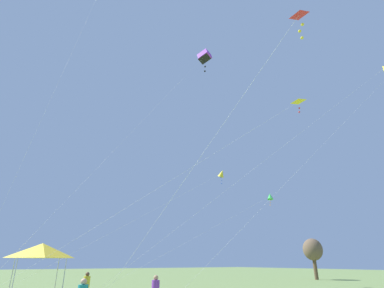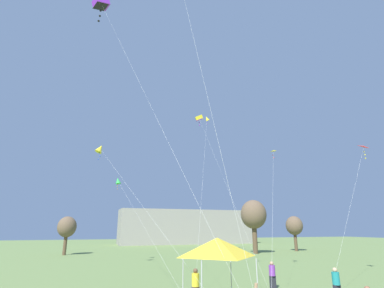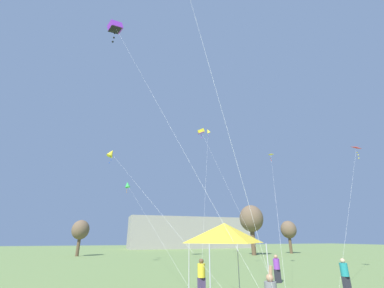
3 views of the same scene
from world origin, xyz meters
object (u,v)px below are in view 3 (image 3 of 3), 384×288
kite_yellow_box_0 (201,132)px  person_purple_shirt (277,267)px  person_yellow_shirt (201,275)px  kite_yellow_diamond_3 (111,153)px  festival_tent (225,233)px  kite_green_diamond_7 (128,185)px  kite_yellow_delta_5 (271,155)px  kite_red_delta_4 (357,149)px  person_teal_shirt (345,274)px  kite_yellow_diamond_6 (208,131)px  kite_purple_box_1 (115,27)px

kite_yellow_box_0 → person_purple_shirt: bearing=-99.5°
person_yellow_shirt → kite_yellow_diamond_3: (-5.36, 15.67, 11.27)m
festival_tent → person_yellow_shirt: bearing=91.0°
kite_yellow_diamond_3 → kite_green_diamond_7: bearing=63.1°
kite_yellow_box_0 → kite_yellow_delta_5: 22.15m
kite_yellow_diamond_3 → kite_yellow_delta_5: bearing=-23.1°
festival_tent → person_yellow_shirt: festival_tent is taller
person_purple_shirt → kite_green_diamond_7: bearing=-130.1°
kite_red_delta_4 → kite_green_diamond_7: 26.95m
person_purple_shirt → kite_yellow_delta_5: kite_yellow_delta_5 is taller
person_teal_shirt → person_purple_shirt: (-1.56, 4.12, -0.00)m
person_purple_shirt → kite_yellow_delta_5: (5.26, 6.42, 10.58)m
person_teal_shirt → person_yellow_shirt: bearing=-29.1°
kite_yellow_box_0 → kite_red_delta_4: size_ratio=2.31×
kite_yellow_box_0 → kite_yellow_diamond_6: bearing=-88.0°
person_teal_shirt → kite_yellow_diamond_3: 24.85m
kite_green_diamond_7 → kite_purple_box_1: bearing=-121.9°
kite_red_delta_4 → kite_yellow_diamond_6: 25.13m
festival_tent → kite_yellow_diamond_3: size_ratio=0.16×
person_purple_shirt → kite_yellow_diamond_6: kite_yellow_diamond_6 is taller
festival_tent → person_teal_shirt: size_ratio=2.00×
person_teal_shirt → kite_yellow_delta_5: (3.69, 10.54, 10.57)m
kite_yellow_box_0 → kite_yellow_diamond_3: bearing=-142.6°
festival_tent → kite_yellow_delta_5: bearing=45.0°
kite_yellow_delta_5 → kite_green_diamond_7: 18.99m
kite_green_diamond_7 → person_purple_shirt: bearing=-64.0°
kite_yellow_diamond_6 → festival_tent: bearing=-111.2°
kite_yellow_diamond_3 → kite_purple_box_1: bearing=-137.9°
person_purple_shirt → kite_yellow_diamond_3: bearing=-115.4°
person_purple_shirt → kite_purple_box_1: 33.90m
person_teal_shirt → kite_purple_box_1: size_ratio=0.06×
kite_yellow_diamond_3 → kite_green_diamond_7: (2.57, 5.07, -2.64)m
kite_yellow_diamond_6 → kite_yellow_diamond_3: bearing=-150.9°
festival_tent → person_purple_shirt: festival_tent is taller
person_purple_shirt → kite_yellow_diamond_6: 30.41m
kite_purple_box_1 → kite_yellow_box_0: bearing=37.8°
person_purple_shirt → kite_purple_box_1: bearing=-109.7°
person_teal_shirt → kite_purple_box_1: 36.21m
kite_yellow_delta_5 → kite_green_diamond_7: bearing=139.5°
kite_yellow_delta_5 → person_yellow_shirt: bearing=-143.8°
kite_yellow_box_0 → kite_green_diamond_7: (-13.43, -7.17, -12.48)m
kite_yellow_box_0 → person_teal_shirt: bearing=-95.3°
person_purple_shirt → kite_red_delta_4: kite_red_delta_4 is taller
festival_tent → kite_green_diamond_7: kite_green_diamond_7 is taller
kite_yellow_box_0 → kite_purple_box_1: size_ratio=0.86×
kite_purple_box_1 → kite_yellow_delta_5: bearing=-18.2°
person_teal_shirt → kite_yellow_diamond_3: size_ratio=0.08×
kite_red_delta_4 → kite_yellow_diamond_6: kite_yellow_diamond_6 is taller
person_teal_shirt → kite_yellow_delta_5: 15.38m
person_teal_shirt → person_purple_shirt: person_teal_shirt is taller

